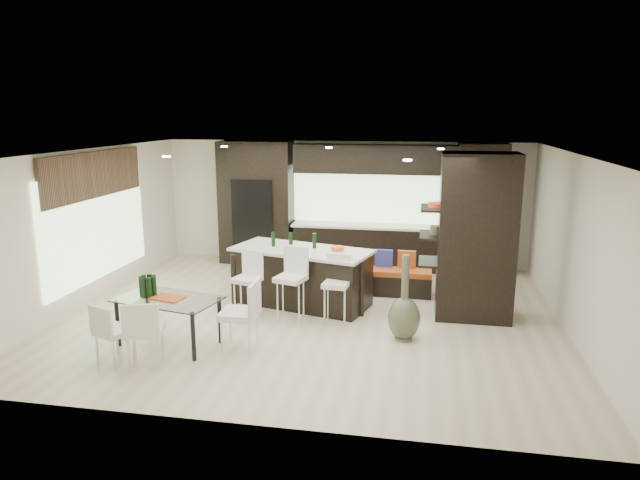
% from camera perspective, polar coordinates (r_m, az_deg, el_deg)
% --- Properties ---
extents(ground, '(8.00, 8.00, 0.00)m').
position_cam_1_polar(ground, '(9.63, -0.65, -7.47)').
color(ground, beige).
rests_on(ground, ground).
extents(back_wall, '(8.00, 0.02, 2.70)m').
position_cam_1_polar(back_wall, '(12.64, 2.36, 3.74)').
color(back_wall, silver).
rests_on(back_wall, ground).
extents(left_wall, '(0.02, 7.00, 2.70)m').
position_cam_1_polar(left_wall, '(10.74, -22.12, 1.19)').
color(left_wall, silver).
rests_on(left_wall, ground).
extents(right_wall, '(0.02, 7.00, 2.70)m').
position_cam_1_polar(right_wall, '(9.37, 24.12, -0.57)').
color(right_wall, silver).
rests_on(right_wall, ground).
extents(ceiling, '(8.00, 7.00, 0.02)m').
position_cam_1_polar(ceiling, '(9.06, -0.69, 8.77)').
color(ceiling, white).
rests_on(ceiling, ground).
extents(window_left, '(0.04, 3.20, 1.90)m').
position_cam_1_polar(window_left, '(10.89, -21.38, 1.40)').
color(window_left, '#B2D199').
rests_on(window_left, left_wall).
extents(window_back, '(3.40, 0.04, 1.20)m').
position_cam_1_polar(window_back, '(12.51, 5.08, 4.53)').
color(window_back, '#B2D199').
rests_on(window_back, back_wall).
extents(stone_accent, '(0.08, 3.00, 0.80)m').
position_cam_1_polar(stone_accent, '(10.74, -21.63, 6.10)').
color(stone_accent, brown).
rests_on(stone_accent, left_wall).
extents(ceiling_spots, '(4.00, 3.00, 0.02)m').
position_cam_1_polar(ceiling_spots, '(9.30, -0.39, 8.76)').
color(ceiling_spots, white).
rests_on(ceiling_spots, ceiling).
extents(back_cabinetry, '(6.80, 0.68, 2.70)m').
position_cam_1_polar(back_cabinetry, '(12.26, 4.47, 3.43)').
color(back_cabinetry, black).
rests_on(back_cabinetry, ground).
extents(refrigerator, '(0.90, 0.68, 1.90)m').
position_cam_1_polar(refrigerator, '(12.75, -6.38, 1.92)').
color(refrigerator, black).
rests_on(refrigerator, ground).
extents(partition_column, '(1.20, 0.80, 2.70)m').
position_cam_1_polar(partition_column, '(9.52, 15.37, 0.29)').
color(partition_column, black).
rests_on(partition_column, ground).
extents(kitchen_island, '(2.59, 1.63, 1.00)m').
position_cam_1_polar(kitchen_island, '(10.00, -1.86, -3.67)').
color(kitchen_island, black).
rests_on(kitchen_island, ground).
extents(stool_left, '(0.49, 0.49, 0.89)m').
position_cam_1_polar(stool_left, '(9.45, -7.30, -5.11)').
color(stool_left, white).
rests_on(stool_left, ground).
extents(stool_mid, '(0.53, 0.53, 0.97)m').
position_cam_1_polar(stool_mid, '(9.23, -2.95, -5.18)').
color(stool_mid, white).
rests_on(stool_mid, ground).
extents(stool_right, '(0.43, 0.43, 0.89)m').
position_cam_1_polar(stool_right, '(9.13, 1.62, -5.66)').
color(stool_right, white).
rests_on(stool_right, ground).
extents(bench, '(1.24, 0.49, 0.47)m').
position_cam_1_polar(bench, '(10.68, 7.81, -4.19)').
color(bench, black).
rests_on(bench, ground).
extents(floor_vase, '(0.52, 0.52, 1.30)m').
position_cam_1_polar(floor_vase, '(8.51, 8.46, -5.71)').
color(floor_vase, '#4C553D').
rests_on(floor_vase, ground).
extents(dining_table, '(1.60, 1.12, 0.70)m').
position_cam_1_polar(dining_table, '(8.62, -14.86, -7.90)').
color(dining_table, white).
rests_on(dining_table, ground).
extents(chair_near, '(0.58, 0.58, 0.86)m').
position_cam_1_polar(chair_near, '(7.99, -17.10, -9.10)').
color(chair_near, white).
rests_on(chair_near, ground).
extents(chair_far, '(0.55, 0.55, 0.78)m').
position_cam_1_polar(chair_far, '(8.23, -19.86, -8.95)').
color(chair_far, white).
rests_on(chair_far, ground).
extents(chair_end, '(0.52, 0.52, 0.94)m').
position_cam_1_polar(chair_end, '(8.20, -8.09, -7.80)').
color(chair_end, white).
rests_on(chair_end, ground).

